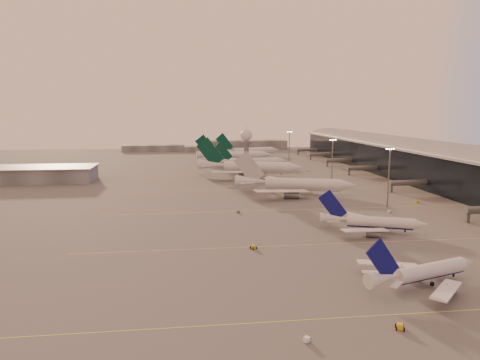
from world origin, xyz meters
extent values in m
plane|color=#535151|center=(0.00, 0.00, 0.00)|extent=(700.00, 700.00, 0.00)
cube|color=#D2CB4A|center=(30.00, -35.00, 0.01)|extent=(180.00, 0.25, 0.02)
cube|color=#D2CB4A|center=(30.00, 10.00, 0.01)|extent=(180.00, 0.25, 0.02)
cube|color=#D2CB4A|center=(30.00, 55.00, 0.01)|extent=(180.00, 0.25, 0.02)
cube|color=#D2CB4A|center=(30.00, 100.00, 0.01)|extent=(180.00, 0.25, 0.02)
cube|color=#D2CB4A|center=(30.00, 150.00, 0.01)|extent=(180.00, 0.25, 0.02)
cube|color=black|center=(108.00, 110.00, 9.00)|extent=(36.00, 360.00, 18.00)
cylinder|color=slate|center=(108.00, 110.00, 18.00)|extent=(10.08, 360.00, 10.08)
cube|color=slate|center=(108.00, 110.00, 18.20)|extent=(40.00, 362.00, 0.80)
cube|color=#5B5E63|center=(72.00, 28.00, 2.20)|extent=(1.20, 1.20, 4.40)
cylinder|color=#5B5E63|center=(82.00, 86.00, 4.50)|extent=(22.00, 2.80, 2.80)
cube|color=#5B5E63|center=(72.00, 86.00, 2.20)|extent=(1.20, 1.20, 4.40)
cylinder|color=#5B5E63|center=(82.00, 142.00, 4.50)|extent=(22.00, 2.80, 2.80)
cube|color=#5B5E63|center=(72.00, 142.00, 2.20)|extent=(1.20, 1.20, 4.40)
cylinder|color=#5B5E63|center=(82.00, 184.00, 4.50)|extent=(22.00, 2.80, 2.80)
cube|color=#5B5E63|center=(72.00, 184.00, 2.20)|extent=(1.20, 1.20, 4.40)
cylinder|color=#5B5E63|center=(82.00, 226.00, 4.50)|extent=(22.00, 2.80, 2.80)
cube|color=#5B5E63|center=(72.00, 226.00, 2.20)|extent=(1.20, 1.20, 4.40)
cylinder|color=#5B5E63|center=(82.00, 266.00, 4.50)|extent=(22.00, 2.80, 2.80)
cube|color=#5B5E63|center=(72.00, 266.00, 2.20)|extent=(1.20, 1.20, 4.40)
cube|color=slate|center=(-120.00, 140.00, 4.00)|extent=(80.00, 25.00, 8.00)
cube|color=slate|center=(-120.00, 140.00, 8.20)|extent=(82.00, 27.00, 0.60)
cylinder|color=#5B5E63|center=(5.00, 120.00, 11.00)|extent=(2.60, 2.60, 22.00)
cylinder|color=#5B5E63|center=(5.00, 120.00, 22.50)|extent=(5.20, 5.20, 1.20)
sphere|color=silver|center=(5.00, 120.00, 26.40)|extent=(6.40, 6.40, 6.40)
cylinder|color=#5B5E63|center=(5.00, 120.00, 30.10)|extent=(0.16, 0.16, 2.00)
cylinder|color=#5B5E63|center=(55.00, 55.00, 12.50)|extent=(0.56, 0.56, 25.00)
cube|color=#5B5E63|center=(55.00, 55.00, 24.50)|extent=(3.60, 0.25, 0.25)
sphere|color=#FFEABF|center=(53.50, 55.00, 24.10)|extent=(0.56, 0.56, 0.56)
sphere|color=#FFEABF|center=(54.50, 55.00, 24.10)|extent=(0.56, 0.56, 0.56)
sphere|color=#FFEABF|center=(55.50, 55.00, 24.10)|extent=(0.56, 0.56, 0.56)
sphere|color=#FFEABF|center=(56.50, 55.00, 24.10)|extent=(0.56, 0.56, 0.56)
cylinder|color=#5B5E63|center=(50.00, 110.00, 12.50)|extent=(0.56, 0.56, 25.00)
cube|color=#5B5E63|center=(50.00, 110.00, 24.50)|extent=(3.60, 0.25, 0.25)
sphere|color=#FFEABF|center=(48.50, 110.00, 24.10)|extent=(0.56, 0.56, 0.56)
sphere|color=#FFEABF|center=(49.50, 110.00, 24.10)|extent=(0.56, 0.56, 0.56)
sphere|color=#FFEABF|center=(50.50, 110.00, 24.10)|extent=(0.56, 0.56, 0.56)
sphere|color=#FFEABF|center=(51.50, 110.00, 24.10)|extent=(0.56, 0.56, 0.56)
cylinder|color=#5B5E63|center=(48.00, 200.00, 12.50)|extent=(0.56, 0.56, 25.00)
cube|color=#5B5E63|center=(48.00, 200.00, 24.50)|extent=(3.60, 0.25, 0.25)
sphere|color=#FFEABF|center=(46.50, 200.00, 24.10)|extent=(0.56, 0.56, 0.56)
sphere|color=#FFEABF|center=(47.50, 200.00, 24.10)|extent=(0.56, 0.56, 0.56)
sphere|color=#FFEABF|center=(48.50, 200.00, 24.10)|extent=(0.56, 0.56, 0.56)
sphere|color=#FFEABF|center=(49.50, 200.00, 24.10)|extent=(0.56, 0.56, 0.56)
cube|color=slate|center=(-60.00, 320.00, 3.00)|extent=(60.00, 18.00, 6.00)
cube|color=slate|center=(30.00, 330.00, 4.50)|extent=(90.00, 20.00, 9.00)
cube|color=slate|center=(-10.00, 310.00, 2.50)|extent=(40.00, 15.00, 5.00)
cylinder|color=silver|center=(28.44, -21.65, 2.77)|extent=(20.08, 9.21, 3.40)
cylinder|color=#0B0D63|center=(28.44, -21.65, 2.01)|extent=(19.41, 8.18, 2.45)
cone|color=silver|center=(39.81, -18.09, 2.77)|extent=(4.70, 4.40, 3.40)
cone|color=silver|center=(14.91, -25.88, 3.20)|extent=(9.01, 5.75, 3.40)
cube|color=silver|center=(26.25, -31.10, 2.18)|extent=(12.53, 12.63, 1.07)
cylinder|color=slate|center=(27.99, -28.48, 0.63)|extent=(4.35, 3.26, 2.21)
cube|color=slate|center=(27.99, -28.48, 1.58)|extent=(0.32, 0.29, 1.36)
cube|color=silver|center=(21.26, -15.12, 2.18)|extent=(14.82, 5.96, 1.07)
cylinder|color=slate|center=(24.17, -16.29, 0.63)|extent=(4.35, 3.26, 2.21)
cube|color=slate|center=(24.17, -16.29, 1.58)|extent=(0.32, 0.29, 1.36)
cube|color=#0B0D63|center=(14.51, -26.00, 7.40)|extent=(9.00, 3.08, 10.13)
cube|color=silver|center=(16.09, -29.56, 3.28)|extent=(3.81, 3.71, 0.22)
cube|color=silver|center=(13.78, -22.18, 3.28)|extent=(4.04, 2.01, 0.22)
cylinder|color=black|center=(35.68, -19.38, 0.45)|extent=(0.45, 0.45, 0.89)
cylinder|color=black|center=(26.31, -20.25, 0.49)|extent=(1.07, 0.72, 0.98)
cylinder|color=black|center=(27.49, -24.01, 0.49)|extent=(1.07, 0.72, 0.98)
cylinder|color=silver|center=(35.47, 20.16, 2.90)|extent=(20.86, 10.48, 3.56)
cylinder|color=#0B0D63|center=(35.47, 20.16, 2.10)|extent=(20.13, 9.40, 2.56)
cone|color=silver|center=(47.19, 15.90, 2.90)|extent=(5.02, 4.73, 3.56)
cone|color=silver|center=(21.53, 25.22, 3.35)|extent=(9.45, 6.34, 3.56)
cube|color=silver|center=(27.66, 13.68, 2.28)|extent=(15.46, 5.58, 1.12)
cylinder|color=slate|center=(30.76, 14.75, 0.66)|extent=(4.59, 3.56, 2.31)
cube|color=slate|center=(30.76, 14.75, 1.66)|extent=(0.34, 0.32, 1.42)
cube|color=silver|center=(33.64, 30.14, 2.28)|extent=(12.73, 13.57, 1.12)
cylinder|color=slate|center=(35.32, 27.32, 0.66)|extent=(4.59, 3.56, 2.31)
cube|color=slate|center=(35.32, 27.32, 1.66)|extent=(0.34, 0.32, 1.42)
cube|color=#0B0D63|center=(21.12, 25.37, 7.75)|extent=(9.29, 3.64, 10.61)
cube|color=silver|center=(20.18, 21.41, 3.44)|extent=(4.18, 1.93, 0.23)
cube|color=silver|center=(22.94, 29.01, 3.44)|extent=(3.90, 3.96, 0.23)
cylinder|color=black|center=(42.94, 17.44, 0.47)|extent=(0.47, 0.47, 0.94)
cylinder|color=black|center=(34.59, 22.67, 0.52)|extent=(1.13, 0.79, 1.03)
cylinder|color=black|center=(33.18, 18.79, 0.52)|extent=(1.13, 0.79, 1.03)
cylinder|color=silver|center=(27.39, 86.12, 3.82)|extent=(35.25, 15.72, 5.50)
cylinder|color=silver|center=(27.39, 86.12, 2.58)|extent=(34.12, 14.04, 3.96)
cone|color=silver|center=(47.45, 79.88, 3.82)|extent=(8.14, 7.28, 5.50)
cone|color=silver|center=(3.53, 93.55, 4.50)|extent=(15.73, 9.64, 5.50)
cube|color=silver|center=(14.84, 74.70, 2.85)|extent=(25.92, 10.45, 1.63)
cylinder|color=slate|center=(19.93, 76.73, 0.62)|extent=(7.57, 5.44, 3.58)
cube|color=slate|center=(19.93, 76.73, 1.89)|extent=(0.32, 0.29, 2.20)
cube|color=silver|center=(23.54, 102.65, 2.85)|extent=(21.94, 22.08, 1.63)
cylinder|color=slate|center=(26.58, 98.08, 0.62)|extent=(7.57, 5.44, 3.58)
cube|color=slate|center=(26.58, 98.08, 1.89)|extent=(0.32, 0.29, 2.20)
cube|color=#A8AAAF|center=(2.83, 93.77, 11.00)|extent=(14.65, 4.83, 16.33)
cube|color=silver|center=(1.23, 87.13, 4.64)|extent=(7.12, 3.56, 0.22)
cube|color=silver|center=(5.28, 100.14, 4.64)|extent=(6.71, 6.53, 0.22)
cylinder|color=black|center=(40.16, 82.14, 0.44)|extent=(0.44, 0.44, 0.89)
cylinder|color=black|center=(25.26, 88.83, 0.49)|extent=(1.06, 0.71, 0.98)
cylinder|color=black|center=(24.10, 85.10, 0.49)|extent=(1.06, 0.71, 0.98)
cylinder|color=silver|center=(14.72, 145.16, 4.48)|extent=(39.51, 16.94, 6.34)
cylinder|color=silver|center=(14.72, 145.16, 3.05)|extent=(38.27, 15.02, 4.56)
cone|color=silver|center=(37.25, 138.68, 4.48)|extent=(9.06, 8.19, 6.34)
cone|color=silver|center=(-12.08, 152.86, 5.27)|extent=(17.59, 10.64, 6.34)
cube|color=silver|center=(0.85, 131.95, 3.37)|extent=(29.28, 12.38, 1.88)
cylinder|color=slate|center=(6.55, 134.37, 0.76)|extent=(8.45, 6.06, 4.12)
cube|color=slate|center=(6.55, 134.37, 2.26)|extent=(0.39, 0.35, 2.54)
cube|color=silver|center=(9.98, 163.72, 3.37)|extent=(25.10, 24.58, 1.88)
cylinder|color=slate|center=(13.52, 158.63, 0.76)|extent=(8.45, 6.06, 4.12)
cube|color=slate|center=(13.52, 158.63, 2.26)|extent=(0.39, 0.35, 2.54)
cube|color=#053227|center=(-12.88, 153.09, 12.84)|extent=(16.86, 5.18, 18.75)
cube|color=silver|center=(-14.45, 145.63, 5.43)|extent=(7.98, 4.12, 0.27)
cube|color=silver|center=(-10.25, 160.25, 5.43)|extent=(7.56, 7.21, 0.27)
cylinder|color=black|center=(29.07, 141.03, 0.55)|extent=(0.55, 0.55, 1.09)
cylinder|color=black|center=(12.33, 148.34, 0.60)|extent=(1.31, 0.86, 1.20)
cylinder|color=black|center=(11.01, 143.72, 0.60)|extent=(1.31, 0.86, 1.20)
cylinder|color=silver|center=(20.14, 182.39, 3.61)|extent=(31.78, 5.70, 5.11)
cylinder|color=silver|center=(20.14, 182.39, 2.46)|extent=(31.12, 4.25, 3.68)
cone|color=silver|center=(39.04, 182.74, 3.61)|extent=(6.23, 5.22, 5.11)
cone|color=silver|center=(-2.34, 181.97, 4.25)|extent=(13.38, 5.36, 5.11)
cube|color=silver|center=(12.58, 168.92, 2.72)|extent=(22.70, 15.83, 1.51)
cylinder|color=slate|center=(16.40, 172.14, 0.62)|extent=(6.19, 3.43, 3.32)
cube|color=slate|center=(16.40, 172.14, 1.82)|extent=(0.27, 0.23, 2.04)
cube|color=silver|center=(12.09, 195.57, 2.72)|extent=(22.92, 15.17, 1.51)
cylinder|color=slate|center=(16.02, 192.49, 0.62)|extent=(6.19, 3.43, 3.32)
cube|color=slate|center=(16.02, 192.49, 1.82)|extent=(0.27, 0.23, 2.04)
cube|color=#053227|center=(-3.01, 181.96, 10.35)|extent=(14.06, 0.57, 15.12)
cube|color=silver|center=(-2.46, 175.83, 4.38)|extent=(6.51, 4.84, 0.22)
cube|color=silver|center=(-2.68, 188.10, 4.38)|extent=(6.53, 4.67, 0.22)
cylinder|color=black|center=(32.18, 182.61, 0.44)|extent=(0.44, 0.44, 0.88)
cylinder|color=black|center=(17.55, 184.28, 0.48)|extent=(0.98, 0.46, 0.97)
cylinder|color=black|center=(17.62, 180.40, 0.48)|extent=(0.98, 0.46, 0.97)
cylinder|color=silver|center=(13.36, 220.18, 4.15)|extent=(36.69, 8.42, 5.86)
cylinder|color=silver|center=(13.36, 220.18, 2.83)|extent=(35.84, 6.73, 4.22)
cone|color=silver|center=(35.01, 221.72, 4.15)|extent=(7.43, 6.35, 5.86)
cone|color=silver|center=(-12.38, 218.36, 4.88)|extent=(15.63, 6.93, 5.86)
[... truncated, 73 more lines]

